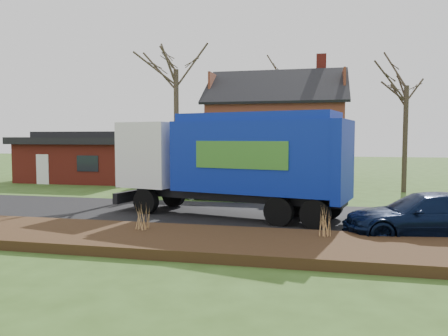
# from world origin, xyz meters

# --- Properties ---
(ground) EXTENTS (120.00, 120.00, 0.00)m
(ground) POSITION_xyz_m (0.00, 0.00, 0.00)
(ground) COLOR #2F4918
(ground) RESTS_ON ground
(road) EXTENTS (80.00, 7.00, 0.02)m
(road) POSITION_xyz_m (0.00, 0.00, 0.01)
(road) COLOR black
(road) RESTS_ON ground
(mulch_verge) EXTENTS (80.00, 3.50, 0.30)m
(mulch_verge) POSITION_xyz_m (0.00, -5.30, 0.15)
(mulch_verge) COLOR black
(mulch_verge) RESTS_ON ground
(main_house) EXTENTS (12.95, 8.95, 9.26)m
(main_house) POSITION_xyz_m (1.49, 13.91, 4.03)
(main_house) COLOR beige
(main_house) RESTS_ON ground
(ranch_house) EXTENTS (9.80, 8.20, 3.70)m
(ranch_house) POSITION_xyz_m (-12.00, 13.00, 1.81)
(ranch_house) COLOR maroon
(ranch_house) RESTS_ON ground
(garbage_truck) EXTENTS (10.24, 4.83, 4.24)m
(garbage_truck) POSITION_xyz_m (1.57, -0.14, 2.45)
(garbage_truck) COLOR black
(garbage_truck) RESTS_ON ground
(silver_sedan) EXTENTS (4.27, 1.88, 1.36)m
(silver_sedan) POSITION_xyz_m (-0.17, 4.47, 0.68)
(silver_sedan) COLOR #9A9CA1
(silver_sedan) RESTS_ON ground
(navy_wagon) EXTENTS (5.46, 2.92, 1.50)m
(navy_wagon) POSITION_xyz_m (8.41, -2.86, 0.75)
(navy_wagon) COLOR black
(navy_wagon) RESTS_ON ground
(tree_front_west) EXTENTS (3.46, 3.46, 10.28)m
(tree_front_west) POSITION_xyz_m (-3.57, 7.72, 8.47)
(tree_front_west) COLOR #3E3425
(tree_front_west) RESTS_ON ground
(tree_front_east) EXTENTS (3.26, 3.26, 9.05)m
(tree_front_east) POSITION_xyz_m (9.96, 9.95, 7.36)
(tree_front_east) COLOR #392E22
(tree_front_east) RESTS_ON ground
(tree_back) EXTENTS (3.39, 3.39, 10.73)m
(tree_back) POSITION_xyz_m (1.95, 21.44, 8.94)
(tree_back) COLOR #3D3225
(tree_back) RESTS_ON ground
(grass_clump_mid) EXTENTS (0.31, 0.26, 0.88)m
(grass_clump_mid) POSITION_xyz_m (-0.47, -4.76, 0.74)
(grass_clump_mid) COLOR #AF844D
(grass_clump_mid) RESTS_ON mulch_verge
(grass_clump_east) EXTENTS (0.36, 0.30, 0.90)m
(grass_clump_east) POSITION_xyz_m (5.23, -4.44, 0.75)
(grass_clump_east) COLOR tan
(grass_clump_east) RESTS_ON mulch_verge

